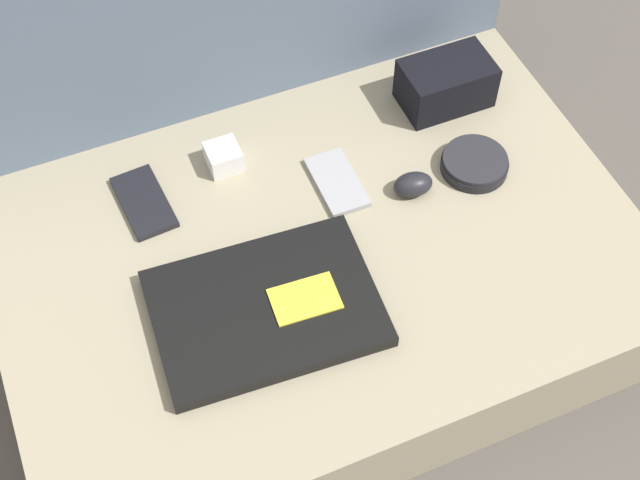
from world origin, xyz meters
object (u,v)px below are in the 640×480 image
Objects in this scene: computer_mouse at (413,184)px; phone_silver at (337,182)px; laptop at (266,308)px; camera_pouch at (446,83)px; speaker_puck at (475,163)px; phone_black at (144,202)px; charger_brick at (224,157)px.

computer_mouse is 0.11m from phone_silver.
computer_mouse is (0.27, 0.11, 0.01)m from laptop.
camera_pouch is at bearing 22.72° from phone_silver.
speaker_puck is 0.80× the size of phone_black.
phone_black is (-0.48, 0.13, -0.01)m from speaker_puck.
computer_mouse is at bearing -177.50° from speaker_puck.
charger_brick is at bearing 155.38° from computer_mouse.
speaker_puck is at bearing -23.75° from charger_brick.
laptop is 3.06× the size of speaker_puck.
computer_mouse is 0.50× the size of phone_black.
camera_pouch is at bearing 36.61° from laptop.
charger_brick is (-0.14, 0.10, 0.01)m from phone_silver.
speaker_puck is 0.15m from camera_pouch.
phone_black is (-0.10, 0.24, -0.01)m from laptop.
camera_pouch is at bearing 57.62° from computer_mouse.
charger_brick is (-0.37, 0.01, -0.02)m from camera_pouch.
phone_black is 0.14m from charger_brick.
laptop is 0.40m from speaker_puck.
charger_brick is at bearing 156.25° from speaker_puck.
laptop is 2.23× the size of camera_pouch.
speaker_puck is at bearing 20.68° from laptop.
camera_pouch is (0.40, 0.26, 0.03)m from laptop.
camera_pouch is 2.84× the size of charger_brick.
charger_brick is at bearing 178.83° from camera_pouch.
charger_brick reaches higher than phone_silver.
phone_silver is 0.25m from camera_pouch.
phone_silver is at bearing 47.22° from laptop.
camera_pouch is (0.02, 0.14, 0.03)m from speaker_puck.
charger_brick is (-0.35, 0.15, 0.01)m from speaker_puck.
speaker_puck reaches higher than phone_black.
phone_black is 0.91× the size of camera_pouch.
laptop is 2.44× the size of phone_black.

